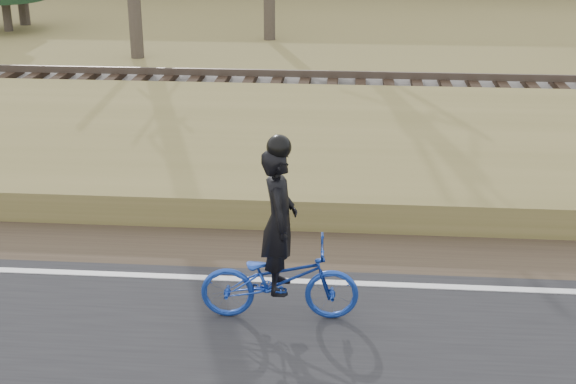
{
  "coord_description": "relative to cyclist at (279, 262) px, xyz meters",
  "views": [
    {
      "loc": [
        5.82,
        -8.4,
        4.57
      ],
      "look_at": [
        5.09,
        0.5,
        1.1
      ],
      "focal_mm": 50.0,
      "sensor_mm": 36.0,
      "label": 1
    }
  ],
  "objects": [
    {
      "name": "embankment",
      "position": [
        -5.09,
        4.84,
        -0.5
      ],
      "size": [
        120.0,
        5.0,
        0.44
      ],
      "primitive_type": "cube",
      "color": "olive",
      "rests_on": "ground"
    },
    {
      "name": "ballast",
      "position": [
        -5.09,
        8.64,
        -0.5
      ],
      "size": [
        120.0,
        3.0,
        0.45
      ],
      "primitive_type": "cube",
      "color": "slate",
      "rests_on": "ground"
    },
    {
      "name": "railroad",
      "position": [
        -5.09,
        8.64,
        -0.2
      ],
      "size": [
        120.0,
        2.4,
        0.29
      ],
      "color": "black",
      "rests_on": "ballast"
    },
    {
      "name": "cyclist",
      "position": [
        0.0,
        0.0,
        0.0
      ],
      "size": [
        1.76,
        0.68,
        2.1
      ],
      "rotation": [
        0.0,
        0.0,
        1.62
      ],
      "color": "#153596",
      "rests_on": "road"
    }
  ]
}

